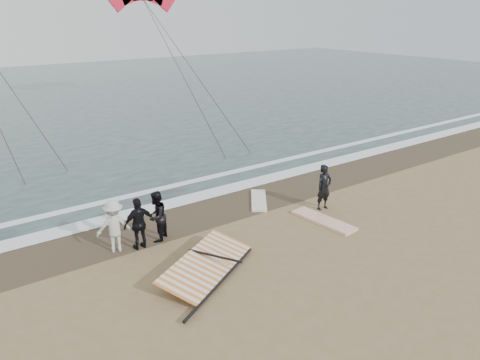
# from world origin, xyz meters

# --- Properties ---
(ground) EXTENTS (120.00, 120.00, 0.00)m
(ground) POSITION_xyz_m (0.00, 0.00, 0.00)
(ground) COLOR #8C704C
(ground) RESTS_ON ground
(sea) EXTENTS (120.00, 54.00, 0.02)m
(sea) POSITION_xyz_m (0.00, 33.00, 0.01)
(sea) COLOR #233838
(sea) RESTS_ON ground
(wet_sand) EXTENTS (120.00, 2.80, 0.01)m
(wet_sand) POSITION_xyz_m (0.00, 4.50, 0.01)
(wet_sand) COLOR #4C3D2B
(wet_sand) RESTS_ON ground
(foam_near) EXTENTS (120.00, 0.90, 0.01)m
(foam_near) POSITION_xyz_m (0.00, 5.90, 0.03)
(foam_near) COLOR white
(foam_near) RESTS_ON sea
(foam_far) EXTENTS (120.00, 0.45, 0.01)m
(foam_far) POSITION_xyz_m (0.00, 7.60, 0.03)
(foam_far) COLOR white
(foam_far) RESTS_ON sea
(man_main) EXTENTS (0.67, 0.46, 1.77)m
(man_main) POSITION_xyz_m (3.19, 2.07, 0.89)
(man_main) COLOR black
(man_main) RESTS_ON ground
(board_white) EXTENTS (0.94, 2.59, 0.10)m
(board_white) POSITION_xyz_m (2.36, 1.22, 0.05)
(board_white) COLOR white
(board_white) RESTS_ON ground
(board_cream) EXTENTS (1.76, 2.10, 0.09)m
(board_cream) POSITION_xyz_m (1.63, 4.09, 0.05)
(board_cream) COLOR silver
(board_cream) RESTS_ON ground
(trio_cluster) EXTENTS (2.56, 1.11, 1.74)m
(trio_cluster) POSITION_xyz_m (-3.91, 3.41, 0.86)
(trio_cluster) COLOR black
(trio_cluster) RESTS_ON ground
(sail_rig) EXTENTS (3.68, 3.25, 0.49)m
(sail_rig) POSITION_xyz_m (-2.98, 0.87, 0.19)
(sail_rig) COLOR black
(sail_rig) RESTS_ON ground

